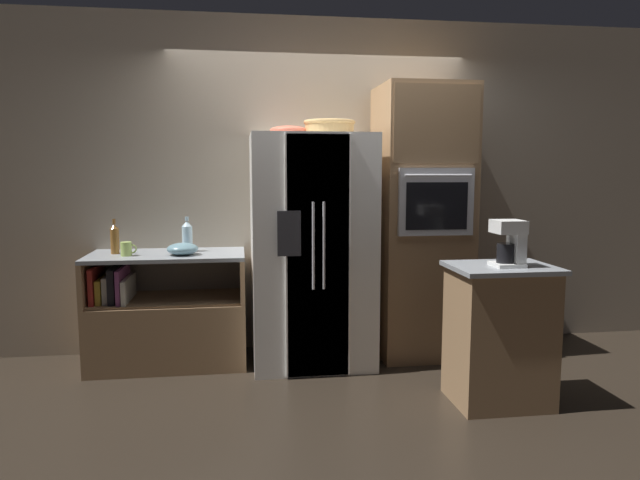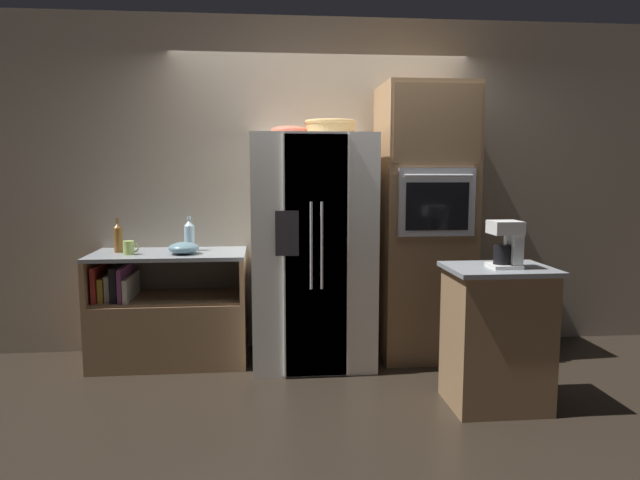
{
  "view_description": "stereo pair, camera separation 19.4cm",
  "coord_description": "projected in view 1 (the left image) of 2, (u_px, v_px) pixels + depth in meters",
  "views": [
    {
      "loc": [
        -0.67,
        -4.39,
        1.54
      ],
      "look_at": [
        -0.06,
        -0.04,
        0.99
      ],
      "focal_mm": 32.0,
      "sensor_mm": 36.0,
      "label": 1
    },
    {
      "loc": [
        -0.48,
        -4.41,
        1.54
      ],
      "look_at": [
        -0.06,
        -0.04,
        0.99
      ],
      "focal_mm": 32.0,
      "sensor_mm": 36.0,
      "label": 2
    }
  ],
  "objects": [
    {
      "name": "ground_plane",
      "position": [
        326.0,
        362.0,
        4.59
      ],
      "size": [
        20.0,
        20.0,
        0.0
      ],
      "primitive_type": "plane",
      "color": "black"
    },
    {
      "name": "coffee_maker",
      "position": [
        511.0,
        241.0,
        3.63
      ],
      "size": [
        0.18,
        0.18,
        0.3
      ],
      "color": "white",
      "rests_on": "island_counter"
    },
    {
      "name": "wicker_basket",
      "position": [
        329.0,
        127.0,
        4.47
      ],
      "size": [
        0.41,
        0.41,
        0.11
      ],
      "color": "tan",
      "rests_on": "refrigerator"
    },
    {
      "name": "island_counter",
      "position": [
        499.0,
        334.0,
        3.74
      ],
      "size": [
        0.66,
        0.52,
        0.92
      ],
      "color": "#93704C",
      "rests_on": "ground_plane"
    },
    {
      "name": "mug",
      "position": [
        127.0,
        249.0,
        4.33
      ],
      "size": [
        0.12,
        0.08,
        0.11
      ],
      "color": "#B2D166",
      "rests_on": "counter_left"
    },
    {
      "name": "mixing_bowl",
      "position": [
        183.0,
        249.0,
        4.37
      ],
      "size": [
        0.24,
        0.24,
        0.09
      ],
      "color": "#668C99",
      "rests_on": "counter_left"
    },
    {
      "name": "fruit_bowl",
      "position": [
        289.0,
        130.0,
        4.47
      ],
      "size": [
        0.3,
        0.3,
        0.07
      ],
      "color": "#DB664C",
      "rests_on": "refrigerator"
    },
    {
      "name": "wall_back",
      "position": [
        318.0,
        186.0,
        4.91
      ],
      "size": [
        12.0,
        0.06,
        2.8
      ],
      "color": "tan",
      "rests_on": "ground_plane"
    },
    {
      "name": "refrigerator",
      "position": [
        311.0,
        250.0,
        4.52
      ],
      "size": [
        0.94,
        0.85,
        1.81
      ],
      "color": "white",
      "rests_on": "ground_plane"
    },
    {
      "name": "wall_oven",
      "position": [
        421.0,
        222.0,
        4.69
      ],
      "size": [
        0.72,
        0.73,
        2.21
      ],
      "color": "#93704C",
      "rests_on": "ground_plane"
    },
    {
      "name": "bottle_tall",
      "position": [
        187.0,
        236.0,
        4.55
      ],
      "size": [
        0.08,
        0.08,
        0.28
      ],
      "color": "silver",
      "rests_on": "counter_left"
    },
    {
      "name": "counter_left",
      "position": [
        167.0,
        323.0,
        4.52
      ],
      "size": [
        1.2,
        0.63,
        0.89
      ],
      "color": "#93704C",
      "rests_on": "ground_plane"
    },
    {
      "name": "bottle_short",
      "position": [
        115.0,
        239.0,
        4.43
      ],
      "size": [
        0.07,
        0.07,
        0.27
      ],
      "color": "brown",
      "rests_on": "counter_left"
    }
  ]
}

